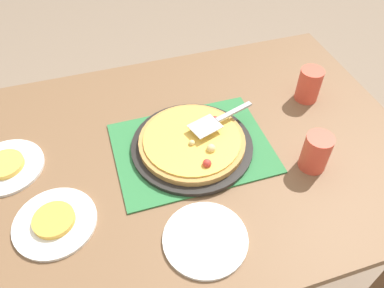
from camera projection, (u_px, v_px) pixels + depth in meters
The scene contains 13 objects.
ground_plane at pixel (192, 257), 1.72m from camera, with size 8.00×8.00×0.00m, color #84705B.
dining_table at pixel (192, 170), 1.25m from camera, with size 1.40×1.00×0.75m.
placemat at pixel (192, 148), 1.17m from camera, with size 0.48×0.36×0.01m, color #2D753D.
pizza_pan at pixel (192, 146), 1.16m from camera, with size 0.38×0.38×0.01m, color black.
pizza at pixel (192, 141), 1.15m from camera, with size 0.33×0.33×0.05m.
plate_near_left at pixel (6, 167), 1.11m from camera, with size 0.22×0.22×0.01m, color white.
plate_far_right at pixel (55, 222), 0.98m from camera, with size 0.22×0.22×0.01m, color white.
plate_side at pixel (205, 239), 0.95m from camera, with size 0.22×0.22×0.01m, color white.
served_slice_left at pixel (5, 164), 1.10m from camera, with size 0.11×0.11×0.02m, color #EAB747.
served_slice_right at pixel (54, 220), 0.97m from camera, with size 0.11×0.11×0.02m, color gold.
cup_near at pixel (316, 152), 1.08m from camera, with size 0.08×0.08×0.12m, color #E04C38.
cup_far at pixel (309, 85), 1.29m from camera, with size 0.08×0.08×0.12m, color #E04C38.
pizza_server at pixel (217, 120), 1.16m from camera, with size 0.23×0.11×0.01m.
Camera 1 is at (0.24, 0.75, 1.62)m, focal length 34.80 mm.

